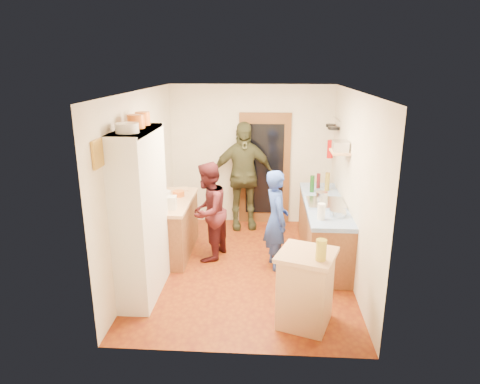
# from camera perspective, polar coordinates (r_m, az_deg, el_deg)

# --- Properties ---
(floor) EXTENTS (3.00, 4.00, 0.02)m
(floor) POSITION_cam_1_polar(r_m,az_deg,el_deg) (6.57, 0.73, -10.08)
(floor) COLOR #81370D
(floor) RESTS_ON ground
(ceiling) EXTENTS (3.00, 4.00, 0.02)m
(ceiling) POSITION_cam_1_polar(r_m,az_deg,el_deg) (5.86, 0.83, 13.39)
(ceiling) COLOR silver
(ceiling) RESTS_ON ground
(wall_back) EXTENTS (3.00, 0.02, 2.60)m
(wall_back) POSITION_cam_1_polar(r_m,az_deg,el_deg) (8.04, 1.52, 4.91)
(wall_back) COLOR silver
(wall_back) RESTS_ON ground
(wall_front) EXTENTS (3.00, 0.02, 2.60)m
(wall_front) POSITION_cam_1_polar(r_m,az_deg,el_deg) (4.19, -0.66, -6.55)
(wall_front) COLOR silver
(wall_front) RESTS_ON ground
(wall_left) EXTENTS (0.02, 4.00, 2.60)m
(wall_left) POSITION_cam_1_polar(r_m,az_deg,el_deg) (6.34, -12.98, 1.20)
(wall_left) COLOR silver
(wall_left) RESTS_ON ground
(wall_right) EXTENTS (0.02, 4.00, 2.60)m
(wall_right) POSITION_cam_1_polar(r_m,az_deg,el_deg) (6.20, 14.86, 0.70)
(wall_right) COLOR silver
(wall_right) RESTS_ON ground
(door_frame) EXTENTS (0.95, 0.06, 2.10)m
(door_frame) POSITION_cam_1_polar(r_m,az_deg,el_deg) (8.05, 3.28, 3.08)
(door_frame) COLOR brown
(door_frame) RESTS_ON ground
(door_glass) EXTENTS (0.70, 0.02, 1.70)m
(door_glass) POSITION_cam_1_polar(r_m,az_deg,el_deg) (8.01, 3.28, 3.02)
(door_glass) COLOR black
(door_glass) RESTS_ON door_frame
(hutch_body) EXTENTS (0.40, 1.20, 2.20)m
(hutch_body) POSITION_cam_1_polar(r_m,az_deg,el_deg) (5.61, -13.06, -3.01)
(hutch_body) COLOR white
(hutch_body) RESTS_ON ground
(hutch_top_shelf) EXTENTS (0.40, 1.14, 0.04)m
(hutch_top_shelf) POSITION_cam_1_polar(r_m,az_deg,el_deg) (5.35, -13.83, 7.94)
(hutch_top_shelf) COLOR white
(hutch_top_shelf) RESTS_ON hutch_body
(plate_stack) EXTENTS (0.27, 0.27, 0.11)m
(plate_stack) POSITION_cam_1_polar(r_m,az_deg,el_deg) (5.07, -14.83, 8.26)
(plate_stack) COLOR white
(plate_stack) RESTS_ON hutch_top_shelf
(orange_pot_a) EXTENTS (0.21, 0.21, 0.17)m
(orange_pot_a) POSITION_cam_1_polar(r_m,az_deg,el_deg) (5.40, -13.69, 9.13)
(orange_pot_a) COLOR orange
(orange_pot_a) RESTS_ON hutch_top_shelf
(orange_pot_b) EXTENTS (0.19, 0.19, 0.17)m
(orange_pot_b) POSITION_cam_1_polar(r_m,az_deg,el_deg) (5.67, -12.86, 9.54)
(orange_pot_b) COLOR orange
(orange_pot_b) RESTS_ON hutch_top_shelf
(left_counter_base) EXTENTS (0.60, 1.40, 0.85)m
(left_counter_base) POSITION_cam_1_polar(r_m,az_deg,el_deg) (6.95, -9.02, -4.78)
(left_counter_base) COLOR brown
(left_counter_base) RESTS_ON ground
(left_counter_top) EXTENTS (0.64, 1.44, 0.05)m
(left_counter_top) POSITION_cam_1_polar(r_m,az_deg,el_deg) (6.80, -9.19, -1.26)
(left_counter_top) COLOR tan
(left_counter_top) RESTS_ON left_counter_base
(toaster) EXTENTS (0.26, 0.19, 0.19)m
(toaster) POSITION_cam_1_polar(r_m,az_deg,el_deg) (6.37, -9.61, -1.41)
(toaster) COLOR white
(toaster) RESTS_ON left_counter_top
(kettle) EXTENTS (0.19, 0.19, 0.18)m
(kettle) POSITION_cam_1_polar(r_m,az_deg,el_deg) (6.67, -9.86, -0.61)
(kettle) COLOR white
(kettle) RESTS_ON left_counter_top
(orange_bowl) EXTENTS (0.20, 0.20, 0.09)m
(orange_bowl) POSITION_cam_1_polar(r_m,az_deg,el_deg) (6.96, -8.20, -0.20)
(orange_bowl) COLOR orange
(orange_bowl) RESTS_ON left_counter_top
(chopping_board) EXTENTS (0.35, 0.29, 0.02)m
(chopping_board) POSITION_cam_1_polar(r_m,az_deg,el_deg) (7.29, -8.13, 0.34)
(chopping_board) COLOR tan
(chopping_board) RESTS_ON left_counter_top
(right_counter_base) EXTENTS (0.60, 2.20, 0.84)m
(right_counter_base) POSITION_cam_1_polar(r_m,az_deg,el_deg) (6.90, 11.01, -5.12)
(right_counter_base) COLOR brown
(right_counter_base) RESTS_ON ground
(right_counter_top) EXTENTS (0.62, 2.22, 0.06)m
(right_counter_top) POSITION_cam_1_polar(r_m,az_deg,el_deg) (6.74, 11.23, -1.57)
(right_counter_top) COLOR blue
(right_counter_top) RESTS_ON right_counter_base
(hob) EXTENTS (0.55, 0.58, 0.04)m
(hob) POSITION_cam_1_polar(r_m,az_deg,el_deg) (6.63, 11.36, -1.45)
(hob) COLOR silver
(hob) RESTS_ON right_counter_top
(pot_on_hob) EXTENTS (0.18, 0.18, 0.12)m
(pot_on_hob) POSITION_cam_1_polar(r_m,az_deg,el_deg) (6.71, 10.85, -0.48)
(pot_on_hob) COLOR silver
(pot_on_hob) RESTS_ON hob
(bottle_a) EXTENTS (0.08, 0.08, 0.28)m
(bottle_a) POSITION_cam_1_polar(r_m,az_deg,el_deg) (7.18, 9.60, 1.08)
(bottle_a) COLOR #143F14
(bottle_a) RESTS_ON right_counter_top
(bottle_b) EXTENTS (0.07, 0.07, 0.26)m
(bottle_b) POSITION_cam_1_polar(r_m,az_deg,el_deg) (7.43, 10.41, 1.48)
(bottle_b) COLOR #591419
(bottle_b) RESTS_ON right_counter_top
(bottle_c) EXTENTS (0.08, 0.08, 0.31)m
(bottle_c) POSITION_cam_1_polar(r_m,az_deg,el_deg) (7.30, 11.56, 1.35)
(bottle_c) COLOR olive
(bottle_c) RESTS_ON right_counter_top
(paper_towel) EXTENTS (0.13, 0.13, 0.23)m
(paper_towel) POSITION_cam_1_polar(r_m,az_deg,el_deg) (5.95, 10.78, -2.58)
(paper_towel) COLOR white
(paper_towel) RESTS_ON right_counter_top
(mixing_bowl) EXTENTS (0.27, 0.27, 0.09)m
(mixing_bowl) POSITION_cam_1_polar(r_m,az_deg,el_deg) (6.15, 12.90, -2.76)
(mixing_bowl) COLOR silver
(mixing_bowl) RESTS_ON right_counter_top
(island_base) EXTENTS (0.70, 0.70, 0.86)m
(island_base) POSITION_cam_1_polar(r_m,az_deg,el_deg) (5.15, 8.69, -12.86)
(island_base) COLOR tan
(island_base) RESTS_ON ground
(island_top) EXTENTS (0.79, 0.79, 0.05)m
(island_top) POSITION_cam_1_polar(r_m,az_deg,el_deg) (4.94, 8.93, -8.27)
(island_top) COLOR tan
(island_top) RESTS_ON island_base
(cutting_board) EXTENTS (0.42, 0.38, 0.02)m
(cutting_board) POSITION_cam_1_polar(r_m,az_deg,el_deg) (4.99, 8.52, -7.85)
(cutting_board) COLOR white
(cutting_board) RESTS_ON island_top
(oil_jar) EXTENTS (0.15, 0.15, 0.24)m
(oil_jar) POSITION_cam_1_polar(r_m,az_deg,el_deg) (4.74, 10.76, -7.60)
(oil_jar) COLOR #AD9E2D
(oil_jar) RESTS_ON island_top
(pan_rail) EXTENTS (0.02, 0.65, 0.02)m
(pan_rail) POSITION_cam_1_polar(r_m,az_deg,el_deg) (7.52, 12.76, 9.47)
(pan_rail) COLOR silver
(pan_rail) RESTS_ON wall_right
(pan_hang_a) EXTENTS (0.18, 0.18, 0.05)m
(pan_hang_a) POSITION_cam_1_polar(r_m,az_deg,el_deg) (7.35, 12.44, 8.31)
(pan_hang_a) COLOR black
(pan_hang_a) RESTS_ON pan_rail
(pan_hang_b) EXTENTS (0.16, 0.16, 0.05)m
(pan_hang_b) POSITION_cam_1_polar(r_m,az_deg,el_deg) (7.55, 12.21, 8.39)
(pan_hang_b) COLOR black
(pan_hang_b) RESTS_ON pan_rail
(pan_hang_c) EXTENTS (0.17, 0.17, 0.05)m
(pan_hang_c) POSITION_cam_1_polar(r_m,az_deg,el_deg) (7.75, 12.01, 8.68)
(pan_hang_c) COLOR black
(pan_hang_c) RESTS_ON pan_rail
(wall_shelf) EXTENTS (0.26, 0.42, 0.03)m
(wall_shelf) POSITION_cam_1_polar(r_m,az_deg,el_deg) (6.51, 13.18, 5.22)
(wall_shelf) COLOR tan
(wall_shelf) RESTS_ON wall_right
(radio) EXTENTS (0.23, 0.31, 0.15)m
(radio) POSITION_cam_1_polar(r_m,az_deg,el_deg) (6.49, 13.24, 5.99)
(radio) COLOR silver
(radio) RESTS_ON wall_shelf
(ext_bracket) EXTENTS (0.06, 0.10, 0.04)m
(ext_bracket) POSITION_cam_1_polar(r_m,az_deg,el_deg) (7.79, 12.36, 5.26)
(ext_bracket) COLOR black
(ext_bracket) RESTS_ON wall_right
(fire_extinguisher) EXTENTS (0.11, 0.11, 0.32)m
(fire_extinguisher) POSITION_cam_1_polar(r_m,az_deg,el_deg) (7.77, 11.95, 5.63)
(fire_extinguisher) COLOR red
(fire_extinguisher) RESTS_ON wall_right
(picture_frame) EXTENTS (0.03, 0.25, 0.30)m
(picture_frame) POSITION_cam_1_polar(r_m,az_deg,el_deg) (4.74, -18.46, 4.85)
(picture_frame) COLOR gold
(picture_frame) RESTS_ON wall_left
(person_hob) EXTENTS (0.49, 0.62, 1.50)m
(person_hob) POSITION_cam_1_polar(r_m,az_deg,el_deg) (6.31, 5.16, -3.76)
(person_hob) COLOR #2741A1
(person_hob) RESTS_ON ground
(person_left) EXTENTS (0.77, 0.89, 1.55)m
(person_left) POSITION_cam_1_polar(r_m,az_deg,el_deg) (6.61, -3.92, -2.55)
(person_left) COLOR #41151A
(person_left) RESTS_ON ground
(person_back) EXTENTS (1.23, 0.68, 1.98)m
(person_back) POSITION_cam_1_polar(r_m,az_deg,el_deg) (7.78, 0.46, 2.16)
(person_back) COLOR #383822
(person_back) RESTS_ON ground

